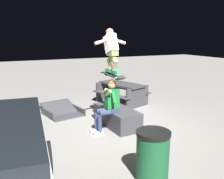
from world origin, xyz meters
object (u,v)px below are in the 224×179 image
object	(u,v)px
ledge_box_main	(117,117)
kicker_ramp	(62,112)
person_sitting_on_ledge	(108,103)
picnic_table_back	(121,90)
skateboard	(112,76)
trash_bin	(153,156)
skater_airborne	(111,49)

from	to	relation	value
ledge_box_main	kicker_ramp	bearing A→B (deg)	35.04
ledge_box_main	person_sitting_on_ledge	bearing A→B (deg)	126.48
kicker_ramp	picnic_table_back	distance (m)	2.37
skateboard	kicker_ramp	size ratio (longest dim) A/B	0.75
kicker_ramp	ledge_box_main	bearing A→B (deg)	-144.96
skateboard	trash_bin	size ratio (longest dim) A/B	1.17
ledge_box_main	skater_airborne	xyz separation A→B (m)	(-0.05, 0.19, 1.86)
skateboard	person_sitting_on_ledge	bearing A→B (deg)	132.20
picnic_table_back	trash_bin	bearing A→B (deg)	158.86
picnic_table_back	kicker_ramp	bearing A→B (deg)	98.87
kicker_ramp	skater_airborne	bearing A→B (deg)	-150.30
picnic_table_back	person_sitting_on_ledge	bearing A→B (deg)	145.62
skater_airborne	trash_bin	size ratio (longest dim) A/B	1.27
skateboard	picnic_table_back	bearing A→B (deg)	-32.96
skateboard	picnic_table_back	world-z (taller)	skateboard
ledge_box_main	skater_airborne	world-z (taller)	skater_airborne
skateboard	skater_airborne	bearing A→B (deg)	3.67
picnic_table_back	skater_airborne	bearing A→B (deg)	146.25
skateboard	ledge_box_main	bearing A→B (deg)	-60.79
kicker_ramp	trash_bin	distance (m)	4.28
person_sitting_on_ledge	skater_airborne	xyz separation A→B (m)	(0.23, -0.19, 1.37)
skateboard	trash_bin	distance (m)	2.73
ledge_box_main	trash_bin	distance (m)	2.69
ledge_box_main	picnic_table_back	bearing A→B (deg)	-30.53
ledge_box_main	skateboard	size ratio (longest dim) A/B	1.52
person_sitting_on_ledge	trash_bin	distance (m)	2.37
person_sitting_on_ledge	trash_bin	world-z (taller)	person_sitting_on_ledge
skater_airborne	kicker_ramp	size ratio (longest dim) A/B	0.81
ledge_box_main	skater_airborne	size ratio (longest dim) A/B	1.39
ledge_box_main	trash_bin	bearing A→B (deg)	166.88
picnic_table_back	skateboard	bearing A→B (deg)	147.04
skater_airborne	kicker_ramp	world-z (taller)	skater_airborne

